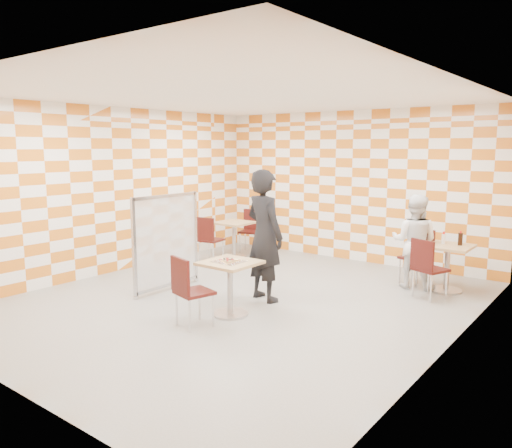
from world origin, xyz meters
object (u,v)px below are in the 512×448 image
(main_table, at_px, (230,279))
(man_dark, at_px, (264,236))
(chair_main_front, at_px, (188,286))
(second_table, at_px, (447,260))
(partition, at_px, (167,242))
(soda_bottle, at_px, (460,239))
(chair_second_front, at_px, (426,264))
(chair_second_side, at_px, (420,253))
(chair_empty_far, at_px, (251,227))
(empty_table, at_px, (234,233))
(sport_bottle, at_px, (444,239))
(chair_empty_near, at_px, (208,236))
(man_white, at_px, (414,242))

(main_table, relative_size, man_dark, 0.38)
(main_table, relative_size, chair_main_front, 0.81)
(second_table, bearing_deg, partition, -143.63)
(soda_bottle, bearing_deg, man_dark, -134.92)
(chair_second_front, bearing_deg, partition, -149.91)
(chair_second_side, bearing_deg, chair_empty_far, 172.93)
(empty_table, distance_m, sport_bottle, 4.21)
(chair_empty_near, bearing_deg, chair_main_front, -51.23)
(chair_main_front, bearing_deg, empty_table, 121.83)
(chair_second_front, distance_m, sport_bottle, 0.74)
(chair_second_front, bearing_deg, empty_table, 173.50)
(man_white, distance_m, soda_bottle, 0.69)
(man_dark, bearing_deg, chair_main_front, 102.71)
(chair_empty_far, bearing_deg, chair_second_side, -7.07)
(main_table, height_order, partition, partition)
(chair_second_side, relative_size, man_dark, 0.47)
(sport_bottle, xyz_separation_m, soda_bottle, (0.25, 0.04, 0.01))
(man_white, xyz_separation_m, soda_bottle, (0.66, 0.21, 0.09))
(partition, distance_m, soda_bottle, 4.65)
(chair_empty_near, bearing_deg, sport_bottle, 12.16)
(man_dark, bearing_deg, sport_bottle, -117.36)
(empty_table, distance_m, partition, 2.60)
(main_table, distance_m, partition, 1.65)
(main_table, distance_m, sport_bottle, 3.59)
(chair_empty_far, bearing_deg, empty_table, -81.97)
(sport_bottle, height_order, soda_bottle, soda_bottle)
(empty_table, bearing_deg, partition, -74.65)
(second_table, bearing_deg, chair_empty_far, 172.84)
(man_dark, height_order, man_white, man_dark)
(partition, bearing_deg, soda_bottle, 36.09)
(chair_empty_near, relative_size, man_white, 0.60)
(main_table, xyz_separation_m, man_white, (1.50, 2.85, 0.26))
(main_table, height_order, second_table, same)
(second_table, xyz_separation_m, chair_second_front, (-0.12, -0.63, 0.04))
(soda_bottle, bearing_deg, sport_bottle, -170.93)
(partition, relative_size, man_dark, 0.79)
(main_table, relative_size, empty_table, 1.00)
(main_table, bearing_deg, empty_table, 129.02)
(main_table, bearing_deg, partition, 168.64)
(man_dark, bearing_deg, chair_second_side, -111.28)
(chair_empty_near, bearing_deg, man_white, 11.04)
(chair_second_side, bearing_deg, empty_table, -176.64)
(chair_second_front, xyz_separation_m, partition, (-3.48, -2.02, 0.25))
(chair_empty_near, distance_m, sport_bottle, 4.37)
(chair_second_side, bearing_deg, chair_main_front, -113.69)
(main_table, xyz_separation_m, chair_empty_far, (-2.38, 3.53, 0.04))
(man_white, bearing_deg, chair_empty_far, -17.41)
(chair_main_front, relative_size, chair_second_side, 1.00)
(chair_second_front, bearing_deg, soda_bottle, 69.22)
(chair_empty_far, height_order, man_white, man_white)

